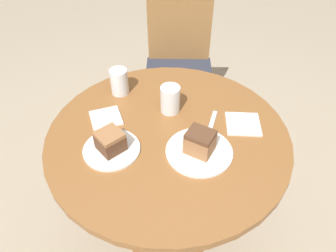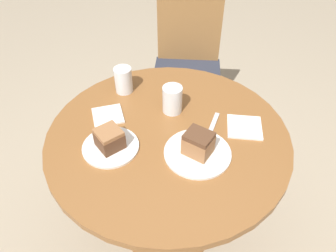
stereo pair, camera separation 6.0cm
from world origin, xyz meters
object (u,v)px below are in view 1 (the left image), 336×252
at_px(chair, 179,68).
at_px(plate_far, 112,149).
at_px(glass_water, 119,83).
at_px(glass_lemonade, 170,100).
at_px(cake_slice_far, 110,141).
at_px(plate_near, 199,152).
at_px(cake_slice_near, 200,142).

xyz_separation_m(chair, plate_far, (-0.34, -0.93, 0.26)).
bearing_deg(glass_water, chair, 60.87).
height_order(glass_lemonade, glass_water, same).
xyz_separation_m(plate_far, glass_water, (0.02, 0.36, 0.05)).
distance_m(glass_lemonade, glass_water, 0.26).
xyz_separation_m(cake_slice_far, glass_lemonade, (0.23, 0.22, 0.00)).
bearing_deg(plate_near, plate_far, 174.50).
height_order(chair, plate_far, chair).
distance_m(plate_near, glass_lemonade, 0.27).
xyz_separation_m(plate_near, glass_water, (-0.30, 0.39, 0.05)).
height_order(plate_near, plate_far, same).
height_order(cake_slice_far, glass_water, glass_water).
bearing_deg(glass_water, plate_far, -92.61).
relative_size(cake_slice_near, cake_slice_far, 1.02).
bearing_deg(plate_far, glass_lemonade, 43.26).
relative_size(cake_slice_far, glass_lemonade, 1.05).
distance_m(cake_slice_far, glass_water, 0.36).
height_order(plate_near, glass_water, glass_water).
height_order(cake_slice_far, glass_lemonade, glass_lemonade).
bearing_deg(glass_lemonade, cake_slice_near, -70.11).
relative_size(plate_far, cake_slice_near, 1.69).
distance_m(cake_slice_near, cake_slice_far, 0.32).
relative_size(plate_far, cake_slice_far, 1.72).
xyz_separation_m(cake_slice_near, glass_water, (-0.30, 0.39, -0.00)).
bearing_deg(cake_slice_far, cake_slice_near, -5.50).
xyz_separation_m(plate_near, cake_slice_far, (-0.32, 0.03, 0.04)).
bearing_deg(cake_slice_near, plate_near, 90.00).
xyz_separation_m(plate_far, glass_lemonade, (0.23, 0.22, 0.05)).
distance_m(plate_near, plate_far, 0.32).
distance_m(chair, cake_slice_near, 1.01).
relative_size(plate_near, glass_lemonade, 2.11).
xyz_separation_m(plate_near, cake_slice_near, (0.00, -0.00, 0.05)).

